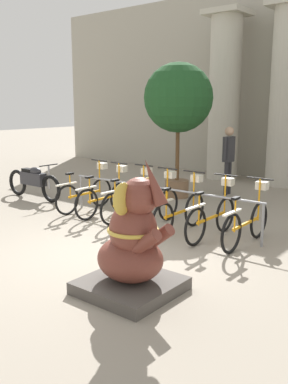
% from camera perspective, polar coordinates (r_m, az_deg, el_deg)
% --- Properties ---
extents(ground_plane, '(60.00, 60.00, 0.00)m').
position_cam_1_polar(ground_plane, '(7.02, -5.47, -8.21)').
color(ground_plane, gray).
extents(column_left, '(1.22, 1.22, 5.16)m').
position_cam_1_polar(column_left, '(13.98, 10.68, 12.50)').
color(column_left, '#BCB7A8').
rests_on(column_left, ground_plane).
extents(column_middle, '(1.22, 1.22, 5.16)m').
position_cam_1_polar(column_middle, '(13.15, 18.57, 12.16)').
color(column_middle, '#BCB7A8').
rests_on(column_middle, ground_plane).
extents(bike_rack, '(4.53, 0.05, 0.77)m').
position_cam_1_polar(bike_rack, '(8.51, 1.82, -0.25)').
color(bike_rack, gray).
rests_on(bike_rack, ground_plane).
extents(bicycle_0, '(0.48, 1.72, 1.11)m').
position_cam_1_polar(bicycle_0, '(9.77, -7.75, -0.04)').
color(bicycle_0, black).
rests_on(bicycle_0, ground_plane).
extents(bicycle_1, '(0.48, 1.72, 1.11)m').
position_cam_1_polar(bicycle_1, '(9.28, -5.16, -0.60)').
color(bicycle_1, black).
rests_on(bicycle_1, ground_plane).
extents(bicycle_2, '(0.48, 1.72, 1.11)m').
position_cam_1_polar(bicycle_2, '(8.90, -1.84, -1.10)').
color(bicycle_2, black).
rests_on(bicycle_2, ground_plane).
extents(bicycle_3, '(0.48, 1.72, 1.11)m').
position_cam_1_polar(bicycle_3, '(8.46, 1.34, -1.77)').
color(bicycle_3, black).
rests_on(bicycle_3, ground_plane).
extents(bicycle_4, '(0.48, 1.72, 1.11)m').
position_cam_1_polar(bicycle_4, '(8.07, 4.91, -2.48)').
color(bicycle_4, black).
rests_on(bicycle_4, ground_plane).
extents(bicycle_5, '(0.48, 1.72, 1.11)m').
position_cam_1_polar(bicycle_5, '(7.77, 9.10, -3.14)').
color(bicycle_5, black).
rests_on(bicycle_5, ground_plane).
extents(bicycle_6, '(0.48, 1.72, 1.11)m').
position_cam_1_polar(bicycle_6, '(7.51, 13.58, -3.84)').
color(bicycle_6, black).
rests_on(bicycle_6, ground_plane).
extents(elephant_statue, '(1.15, 1.15, 1.78)m').
position_cam_1_polar(elephant_statue, '(5.43, -1.51, -7.47)').
color(elephant_statue, '#4C4742').
rests_on(elephant_statue, ground_plane).
extents(motorcycle, '(2.04, 0.55, 0.94)m').
position_cam_1_polar(motorcycle, '(11.17, -14.51, 1.41)').
color(motorcycle, black).
rests_on(motorcycle, ground_plane).
extents(person_pedestrian, '(0.24, 0.47, 1.80)m').
position_cam_1_polar(person_pedestrian, '(11.50, 11.21, 5.03)').
color(person_pedestrian, '#28282D').
rests_on(person_pedestrian, ground_plane).
extents(potted_tree, '(1.73, 1.73, 3.39)m').
position_cam_1_polar(potted_tree, '(10.92, 4.59, 12.04)').
color(potted_tree, brown).
rests_on(potted_tree, ground_plane).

